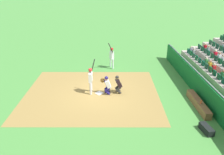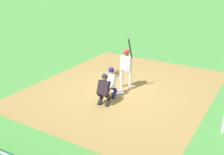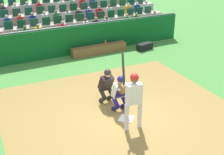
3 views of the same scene
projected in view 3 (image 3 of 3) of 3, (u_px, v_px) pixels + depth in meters
ground_plane at (126, 119)px, 9.58m from camera, size 160.00×160.00×0.00m
infield_dirt_patch at (135, 127)px, 9.17m from camera, size 7.76×9.17×0.01m
home_plate_marker at (126, 119)px, 9.57m from camera, size 0.62×0.62×0.02m
batter_at_plate at (133, 95)px, 8.64m from camera, size 0.61×0.46×2.34m
catcher_crouching at (120, 91)px, 9.74m from camera, size 0.47×0.72×1.30m
home_plate_umpire at (107, 84)px, 10.30m from camera, size 0.49×0.50×1.28m
dugout_wall at (58, 42)px, 14.58m from camera, size 13.87×0.24×1.47m
dugout_bench at (99, 49)px, 15.14m from camera, size 2.89×0.40×0.44m
water_bottle_on_bench at (105, 42)px, 15.14m from camera, size 0.07×0.07×0.20m
equipment_duffel_bag at (145, 46)px, 15.74m from camera, size 0.93×0.51×0.34m
bleacher_stand at (35, 24)px, 18.01m from camera, size 16.28×4.07×2.43m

